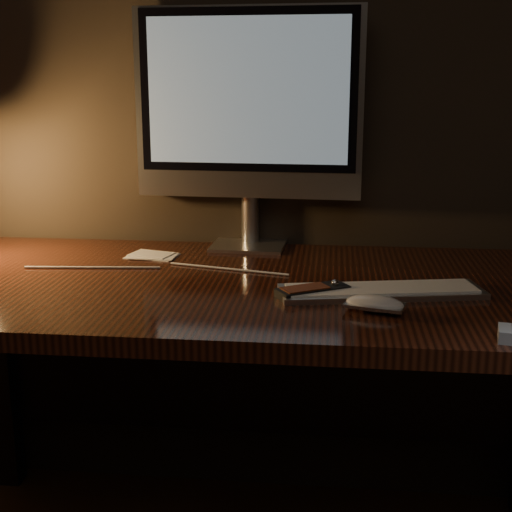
# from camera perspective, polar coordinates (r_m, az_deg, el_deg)

# --- Properties ---
(desk) EXTENTS (1.60, 0.75, 0.75)m
(desk) POSITION_cam_1_polar(r_m,az_deg,el_deg) (1.70, -0.78, -5.52)
(desk) COLOR #3C190D
(desk) RESTS_ON ground
(monitor) EXTENTS (0.59, 0.18, 0.62)m
(monitor) POSITION_cam_1_polar(r_m,az_deg,el_deg) (1.87, -0.63, 11.72)
(monitor) COLOR silver
(monitor) RESTS_ON desk
(keyboard) EXTENTS (0.44, 0.20, 0.02)m
(keyboard) POSITION_cam_1_polar(r_m,az_deg,el_deg) (1.52, 9.99, -2.75)
(keyboard) COLOR silver
(keyboard) RESTS_ON desk
(mouse) EXTENTS (0.13, 0.09, 0.02)m
(mouse) POSITION_cam_1_polar(r_m,az_deg,el_deg) (1.41, 9.48, -3.95)
(mouse) COLOR white
(mouse) RESTS_ON desk
(media_remote) EXTENTS (0.16, 0.13, 0.03)m
(media_remote) POSITION_cam_1_polar(r_m,az_deg,el_deg) (1.49, 4.56, -2.81)
(media_remote) COLOR black
(media_remote) RESTS_ON desk
(papers) EXTENTS (0.14, 0.10, 0.01)m
(papers) POSITION_cam_1_polar(r_m,az_deg,el_deg) (1.83, -8.33, 0.04)
(papers) COLOR white
(papers) RESTS_ON desk
(cable) EXTENTS (0.62, 0.07, 0.01)m
(cable) POSITION_cam_1_polar(r_m,az_deg,el_deg) (1.70, -7.78, -1.07)
(cable) COLOR white
(cable) RESTS_ON desk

